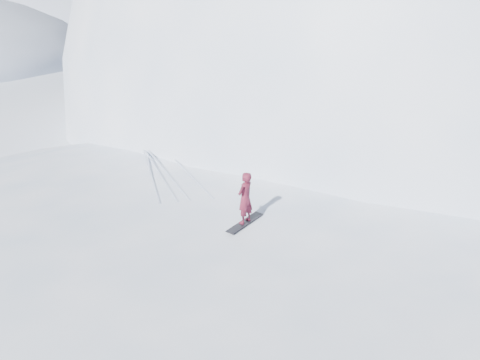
# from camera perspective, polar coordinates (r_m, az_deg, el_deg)

# --- Properties ---
(ground) EXTENTS (400.00, 400.00, 0.00)m
(ground) POSITION_cam_1_polar(r_m,az_deg,el_deg) (14.52, -8.83, -16.42)
(ground) COLOR white
(ground) RESTS_ON ground
(near_ridge) EXTENTS (36.00, 28.00, 4.80)m
(near_ridge) POSITION_cam_1_polar(r_m,az_deg,el_deg) (16.95, -5.63, -9.72)
(near_ridge) COLOR white
(near_ridge) RESTS_ON ground
(summit_peak) EXTENTS (60.00, 56.00, 56.00)m
(summit_peak) POSITION_cam_1_polar(r_m,az_deg,el_deg) (44.03, 20.72, 9.84)
(summit_peak) COLOR white
(summit_peak) RESTS_ON ground
(peak_shoulder) EXTENTS (28.00, 24.00, 18.00)m
(peak_shoulder) POSITION_cam_1_polar(r_m,az_deg,el_deg) (33.94, 7.65, 7.44)
(peak_shoulder) COLOR white
(peak_shoulder) RESTS_ON ground
(far_ridge_c) EXTENTS (140.00, 90.00, 36.00)m
(far_ridge_c) POSITION_cam_1_polar(r_m,az_deg,el_deg) (128.06, -28.98, 16.56)
(far_ridge_c) COLOR white
(far_ridge_c) RESTS_ON ground
(wind_bumps) EXTENTS (16.00, 14.40, 1.00)m
(wind_bumps) POSITION_cam_1_polar(r_m,az_deg,el_deg) (16.23, -11.01, -11.76)
(wind_bumps) COLOR white
(wind_bumps) RESTS_ON ground
(snowboard) EXTENTS (1.42, 1.38, 0.03)m
(snowboard) POSITION_cam_1_polar(r_m,az_deg,el_deg) (14.02, 0.67, -5.68)
(snowboard) COLOR black
(snowboard) RESTS_ON near_ridge
(snowboarder) EXTENTS (0.75, 0.74, 1.75)m
(snowboarder) POSITION_cam_1_polar(r_m,az_deg,el_deg) (13.61, 0.68, -2.41)
(snowboarder) COLOR maroon
(snowboarder) RESTS_ON snowboard
(board_tracks) EXTENTS (2.81, 5.95, 0.04)m
(board_tracks) POSITION_cam_1_polar(r_m,az_deg,el_deg) (18.21, -9.89, 1.09)
(board_tracks) COLOR silver
(board_tracks) RESTS_ON ground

